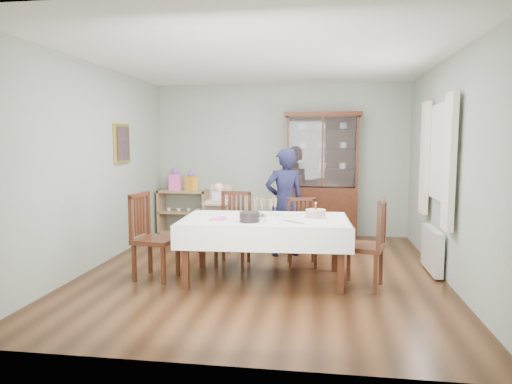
% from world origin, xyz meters
% --- Properties ---
extents(floor, '(5.00, 5.00, 0.00)m').
position_xyz_m(floor, '(0.00, 0.00, 0.00)').
color(floor, '#593319').
rests_on(floor, ground).
extents(room_shell, '(5.00, 5.00, 5.00)m').
position_xyz_m(room_shell, '(0.00, 0.53, 1.70)').
color(room_shell, '#9EAA99').
rests_on(room_shell, floor).
extents(dining_table, '(2.05, 1.24, 0.76)m').
position_xyz_m(dining_table, '(0.07, -0.31, 0.38)').
color(dining_table, '#4B2412').
rests_on(dining_table, floor).
extents(china_cabinet, '(1.30, 0.48, 2.18)m').
position_xyz_m(china_cabinet, '(0.75, 2.26, 1.12)').
color(china_cabinet, '#4B2412').
rests_on(china_cabinet, floor).
extents(sideboard, '(0.90, 0.38, 0.80)m').
position_xyz_m(sideboard, '(-1.75, 2.28, 0.40)').
color(sideboard, tan).
rests_on(sideboard, floor).
extents(picture_frame, '(0.04, 0.48, 0.58)m').
position_xyz_m(picture_frame, '(-2.22, 0.80, 1.65)').
color(picture_frame, gold).
rests_on(picture_frame, room_shell).
extents(window, '(0.04, 1.02, 1.22)m').
position_xyz_m(window, '(2.22, 0.30, 1.55)').
color(window, white).
rests_on(window, room_shell).
extents(curtain_left, '(0.07, 0.30, 1.55)m').
position_xyz_m(curtain_left, '(2.16, -0.32, 1.45)').
color(curtain_left, silver).
rests_on(curtain_left, room_shell).
extents(curtain_right, '(0.07, 0.30, 1.55)m').
position_xyz_m(curtain_right, '(2.16, 0.92, 1.45)').
color(curtain_right, silver).
rests_on(curtain_right, room_shell).
extents(radiator, '(0.10, 0.80, 0.55)m').
position_xyz_m(radiator, '(2.16, 0.30, 0.30)').
color(radiator, white).
rests_on(radiator, floor).
extents(chair_far_left, '(0.47, 0.47, 0.99)m').
position_xyz_m(chair_far_left, '(-0.44, 0.31, 0.29)').
color(chair_far_left, '#4B2412').
rests_on(chair_far_left, floor).
extents(chair_far_right, '(0.46, 0.46, 0.90)m').
position_xyz_m(chair_far_right, '(0.49, 0.41, 0.27)').
color(chair_far_right, '#4B2412').
rests_on(chair_far_right, floor).
extents(chair_end_left, '(0.53, 0.53, 1.05)m').
position_xyz_m(chair_end_left, '(-1.27, -0.45, 0.31)').
color(chair_end_left, '#4B2412').
rests_on(chair_end_left, floor).
extents(chair_end_right, '(0.58, 0.58, 1.04)m').
position_xyz_m(chair_end_right, '(1.23, -0.44, 0.31)').
color(chair_end_right, '#4B2412').
rests_on(chair_end_right, floor).
extents(woman, '(0.67, 0.55, 1.59)m').
position_xyz_m(woman, '(0.21, 0.91, 0.80)').
color(woman, black).
rests_on(woman, floor).
extents(high_chair, '(0.49, 0.49, 1.04)m').
position_xyz_m(high_chair, '(-0.82, 1.11, 0.41)').
color(high_chair, black).
rests_on(high_chair, floor).
extents(champagne_tray, '(0.40, 0.40, 0.24)m').
position_xyz_m(champagne_tray, '(0.06, -0.24, 0.83)').
color(champagne_tray, silver).
rests_on(champagne_tray, dining_table).
extents(birthday_cake, '(0.28, 0.28, 0.19)m').
position_xyz_m(birthday_cake, '(0.68, -0.23, 0.81)').
color(birthday_cake, white).
rests_on(birthday_cake, dining_table).
extents(plate_stack_dark, '(0.25, 0.25, 0.11)m').
position_xyz_m(plate_stack_dark, '(-0.07, -0.57, 0.82)').
color(plate_stack_dark, black).
rests_on(plate_stack_dark, dining_table).
extents(plate_stack_white, '(0.27, 0.27, 0.10)m').
position_xyz_m(plate_stack_white, '(0.22, -0.61, 0.81)').
color(plate_stack_white, white).
rests_on(plate_stack_white, dining_table).
extents(napkin_stack, '(0.19, 0.19, 0.02)m').
position_xyz_m(napkin_stack, '(-0.46, -0.52, 0.77)').
color(napkin_stack, '#FF5DB5').
rests_on(napkin_stack, dining_table).
extents(cutlery, '(0.12, 0.17, 0.01)m').
position_xyz_m(cutlery, '(-0.49, -0.40, 0.77)').
color(cutlery, silver).
rests_on(cutlery, dining_table).
extents(cake_knife, '(0.24, 0.22, 0.01)m').
position_xyz_m(cake_knife, '(0.44, -0.56, 0.77)').
color(cake_knife, silver).
rests_on(cake_knife, dining_table).
extents(gift_bag_pink, '(0.23, 0.17, 0.40)m').
position_xyz_m(gift_bag_pink, '(-1.89, 2.26, 0.98)').
color(gift_bag_pink, '#FF5DB5').
rests_on(gift_bag_pink, sideboard).
extents(gift_bag_orange, '(0.24, 0.21, 0.36)m').
position_xyz_m(gift_bag_orange, '(-1.59, 2.26, 0.96)').
color(gift_bag_orange, '#FFA428').
rests_on(gift_bag_orange, sideboard).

